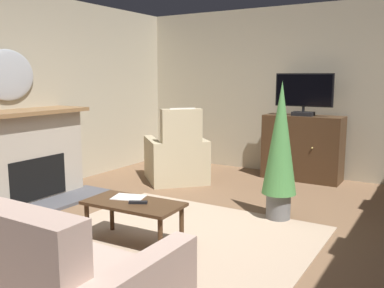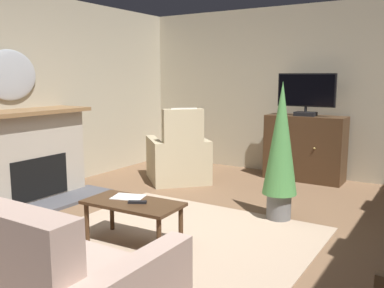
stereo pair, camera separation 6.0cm
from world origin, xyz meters
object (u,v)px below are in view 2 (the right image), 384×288
fireplace (28,157)px  wall_mirror_oval (10,75)px  tv_remote (137,202)px  armchair_angled_to_table (178,159)px  sofa_floral (11,278)px  coffee_table (133,207)px  potted_plant_leafy_by_curtain (281,146)px  folded_newspaper (128,197)px  tv_cabinet (305,149)px  television (306,93)px

fireplace → wall_mirror_oval: (-0.25, -0.00, 1.03)m
tv_remote → armchair_angled_to_table: armchair_angled_to_table is taller
sofa_floral → coffee_table: bearing=97.7°
wall_mirror_oval → coffee_table: bearing=-10.1°
tv_remote → potted_plant_leafy_by_curtain: potted_plant_leafy_by_curtain is taller
folded_newspaper → tv_cabinet: bearing=60.1°
coffee_table → potted_plant_leafy_by_curtain: size_ratio=0.62×
tv_cabinet → potted_plant_leafy_by_curtain: size_ratio=0.77×
coffee_table → sofa_floral: size_ratio=0.46×
sofa_floral → tv_remote: bearing=95.1°
sofa_floral → potted_plant_leafy_by_curtain: size_ratio=1.36×
armchair_angled_to_table → tv_cabinet: bearing=34.7°
coffee_table → folded_newspaper: 0.17m
television → sofa_floral: bearing=-94.9°
folded_newspaper → armchair_angled_to_table: (-0.86, 2.16, -0.08)m
television → potted_plant_leafy_by_curtain: bearing=-80.4°
tv_cabinet → potted_plant_leafy_by_curtain: bearing=-80.6°
coffee_table → sofa_floral: (0.19, -1.42, -0.05)m
fireplace → tv_cabinet: fireplace is taller
sofa_floral → armchair_angled_to_table: size_ratio=1.67×
tv_cabinet → tv_remote: 3.41m
tv_cabinet → folded_newspaper: bearing=-102.6°
sofa_floral → potted_plant_leafy_by_curtain: 2.96m
sofa_floral → potted_plant_leafy_by_curtain: potted_plant_leafy_by_curtain is taller
folded_newspaper → potted_plant_leafy_by_curtain: potted_plant_leafy_by_curtain is taller
tv_cabinet → tv_remote: (-0.53, -3.36, -0.04)m
tv_remote → sofa_floral: size_ratio=0.08×
sofa_floral → fireplace: bearing=141.0°
wall_mirror_oval → folded_newspaper: size_ratio=2.55×
armchair_angled_to_table → potted_plant_leafy_by_curtain: potted_plant_leafy_by_curtain is taller
coffee_table → potted_plant_leafy_by_curtain: (0.92, 1.40, 0.47)m
potted_plant_leafy_by_curtain → wall_mirror_oval: bearing=-163.0°
tv_remote → potted_plant_leafy_by_curtain: bearing=29.8°
television → armchair_angled_to_table: television is taller
armchair_angled_to_table → sofa_floral: bearing=-72.1°
tv_remote → potted_plant_leafy_by_curtain: (0.85, 1.41, 0.40)m
wall_mirror_oval → television: size_ratio=0.89×
tv_cabinet → coffee_table: (-0.60, -3.35, -0.11)m
armchair_angled_to_table → potted_plant_leafy_by_curtain: (1.91, -0.85, 0.48)m
tv_remote → tv_cabinet: bearing=51.9°
folded_newspaper → potted_plant_leafy_by_curtain: 1.73m
fireplace → wall_mirror_oval: size_ratio=2.19×
coffee_table → potted_plant_leafy_by_curtain: 1.74m
tv_cabinet → sofa_floral: 4.79m
wall_mirror_oval → tv_remote: (2.38, -0.43, -1.16)m
armchair_angled_to_table → tv_remote: bearing=-64.9°
fireplace → wall_mirror_oval: bearing=-180.0°
wall_mirror_oval → folded_newspaper: 2.50m
tv_cabinet → folded_newspaper: 3.34m
potted_plant_leafy_by_curtain → armchair_angled_to_table: bearing=156.0°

